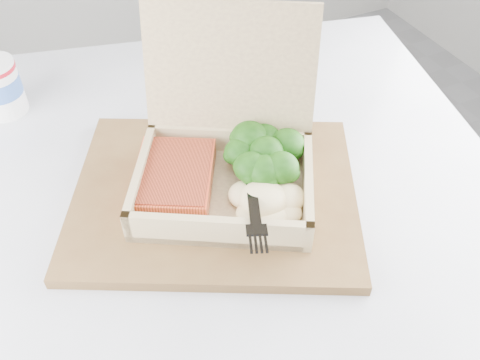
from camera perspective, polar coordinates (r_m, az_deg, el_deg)
name	(u,v)px	position (r m, az deg, el deg)	size (l,w,h in m)	color
cafe_table	(205,288)	(0.86, -3.72, -11.44)	(1.04, 1.04, 0.75)	black
serving_tray	(215,194)	(0.71, -2.69, -1.54)	(0.37, 0.29, 0.02)	brown
takeout_container	(226,148)	(0.68, -1.48, 3.47)	(0.30, 0.30, 0.21)	tan
salmon_fillet	(174,178)	(0.69, -7.08, 0.22)	(0.10, 0.13, 0.03)	#F55630
broccoli_pile	(266,158)	(0.70, 2.78, 2.34)	(0.12, 0.12, 0.04)	#266817
mashed_potatoes	(263,199)	(0.65, 2.47, -2.05)	(0.10, 0.09, 0.03)	beige
plastic_fork	(251,183)	(0.65, 1.22, -0.33)	(0.08, 0.16, 0.03)	black
receipt	(206,115)	(0.85, -3.69, 6.96)	(0.07, 0.14, 0.00)	silver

